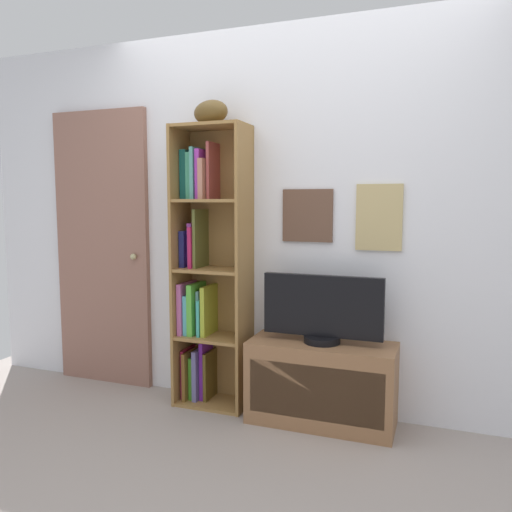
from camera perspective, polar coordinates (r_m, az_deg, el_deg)
ground at (r=2.60m, az=-4.02°, el=-25.75°), size 5.20×5.20×0.04m
back_wall at (r=3.27m, az=4.09°, el=4.00°), size 4.80×0.08×2.46m
bookshelf at (r=3.36m, az=-5.64°, el=-1.98°), size 0.48×0.29×1.84m
football at (r=3.32m, az=-5.15°, el=15.85°), size 0.31×0.24×0.15m
tv_stand at (r=3.19m, az=7.38°, el=-14.04°), size 0.88×0.36×0.50m
television at (r=3.06m, az=7.50°, el=-6.05°), size 0.72×0.22×0.41m
door at (r=3.89m, az=-16.96°, el=0.72°), size 0.78×0.09×2.00m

